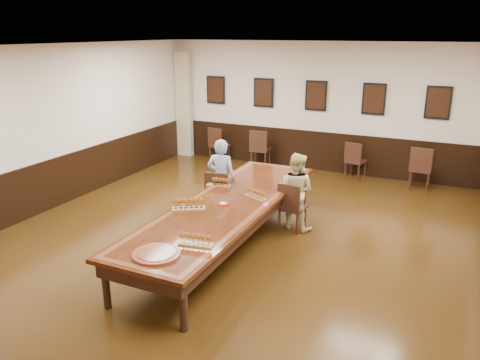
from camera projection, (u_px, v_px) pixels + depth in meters
The scene contains 23 objects.
floor at pixel (227, 245), 7.85m from camera, with size 8.00×10.00×0.02m, color black.
ceiling at pixel (226, 46), 6.87m from camera, with size 8.00×10.00×0.02m, color white.
wall_back at pixel (316, 107), 11.68m from camera, with size 8.00×0.02×3.20m, color beige.
wall_left at pixel (40, 131), 8.97m from camera, with size 0.02×10.00×3.20m, color beige.
chair_man at pixel (220, 194), 8.85m from camera, with size 0.45×0.49×0.95m, color #321916, non-canonical shape.
chair_woman at pixel (293, 206), 8.32m from camera, with size 0.42×0.46×0.90m, color #321916, non-canonical shape.
spare_chair_a at pixel (219, 144), 12.71m from camera, with size 0.45×0.49×0.95m, color #321916, non-canonical shape.
spare_chair_b at pixel (260, 148), 12.22m from camera, with size 0.47×0.51×1.00m, color #321916, non-canonical shape.
spare_chair_c at pixel (356, 160), 11.29m from camera, with size 0.42×0.46×0.91m, color #321916, non-canonical shape.
spare_chair_d at pixel (421, 168), 10.49m from camera, with size 0.46×0.51×0.99m, color #321916, non-canonical shape.
person_man at pixel (221, 178), 8.86m from camera, with size 0.56×0.36×1.52m, color #4871B4.
person_woman at pixel (296, 191), 8.32m from camera, with size 0.70×0.54×1.40m, color #D8C487.
pink_phone at pixel (266, 204), 7.55m from camera, with size 0.07×0.15×0.01m, color #FF54B3.
curtain at pixel (184, 105), 13.07m from camera, with size 0.45×0.18×2.90m, color tan.
wainscoting at pixel (227, 217), 7.69m from camera, with size 8.00×10.00×1.00m.
conference_table at pixel (227, 211), 7.66m from camera, with size 1.40×5.00×0.76m.
posters at pixel (316, 96), 11.53m from camera, with size 6.14×0.04×0.74m.
flight_a at pixel (219, 182), 8.42m from camera, with size 0.46×0.21×0.16m.
flight_b at pixel (256, 194), 7.82m from camera, with size 0.43×0.28×0.15m.
flight_c at pixel (189, 204), 7.30m from camera, with size 0.52×0.40×0.19m.
flight_d at pixel (196, 240), 6.09m from camera, with size 0.48×0.22×0.17m.
red_plate_grp at pixel (223, 204), 7.55m from camera, with size 0.20×0.20×0.03m.
carved_platter at pixel (156, 254), 5.83m from camera, with size 0.68×0.68×0.05m.
Camera 1 is at (3.21, -6.38, 3.43)m, focal length 35.00 mm.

